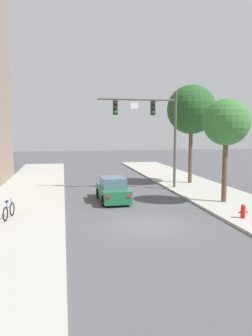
{
  "coord_description": "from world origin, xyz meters",
  "views": [
    {
      "loc": [
        -4.02,
        -15.26,
        4.63
      ],
      "look_at": [
        0.3,
        7.22,
        2.0
      ],
      "focal_mm": 34.98,
      "sensor_mm": 36.0,
      "label": 1
    }
  ],
  "objects_px": {
    "traffic_signal_mast": "(154,121)",
    "fire_hydrant": "(243,211)",
    "street_tree_second": "(191,110)",
    "bicycle_leaning": "(9,211)",
    "car_lead_green": "(113,190)",
    "street_tree_nearest": "(226,123)"
  },
  "relations": [
    {
      "from": "traffic_signal_mast",
      "to": "fire_hydrant",
      "type": "height_order",
      "value": "traffic_signal_mast"
    },
    {
      "from": "street_tree_second",
      "to": "traffic_signal_mast",
      "type": "bearing_deg",
      "value": -153.3
    },
    {
      "from": "street_tree_second",
      "to": "bicycle_leaning",
      "type": "bearing_deg",
      "value": -145.75
    },
    {
      "from": "bicycle_leaning",
      "to": "fire_hydrant",
      "type": "relative_size",
      "value": 2.44
    },
    {
      "from": "fire_hydrant",
      "to": "street_tree_second",
      "type": "height_order",
      "value": "street_tree_second"
    },
    {
      "from": "fire_hydrant",
      "to": "street_tree_second",
      "type": "bearing_deg",
      "value": 81.66
    },
    {
      "from": "fire_hydrant",
      "to": "traffic_signal_mast",
      "type": "bearing_deg",
      "value": 102.62
    },
    {
      "from": "traffic_signal_mast",
      "to": "car_lead_green",
      "type": "bearing_deg",
      "value": -137.27
    },
    {
      "from": "traffic_signal_mast",
      "to": "bicycle_leaning",
      "type": "height_order",
      "value": "traffic_signal_mast"
    },
    {
      "from": "car_lead_green",
      "to": "street_tree_nearest",
      "type": "distance_m",
      "value": 8.36
    },
    {
      "from": "street_tree_nearest",
      "to": "street_tree_second",
      "type": "distance_m",
      "value": 7.7
    },
    {
      "from": "street_tree_nearest",
      "to": "fire_hydrant",
      "type": "bearing_deg",
      "value": -103.39
    },
    {
      "from": "car_lead_green",
      "to": "street_tree_second",
      "type": "height_order",
      "value": "street_tree_second"
    },
    {
      "from": "fire_hydrant",
      "to": "street_tree_nearest",
      "type": "relative_size",
      "value": 0.11
    },
    {
      "from": "street_tree_nearest",
      "to": "street_tree_second",
      "type": "relative_size",
      "value": 0.78
    },
    {
      "from": "bicycle_leaning",
      "to": "street_tree_nearest",
      "type": "bearing_deg",
      "value": 7.27
    },
    {
      "from": "car_lead_green",
      "to": "bicycle_leaning",
      "type": "bearing_deg",
      "value": -147.34
    },
    {
      "from": "fire_hydrant",
      "to": "street_tree_second",
      "type": "relative_size",
      "value": 0.09
    },
    {
      "from": "car_lead_green",
      "to": "bicycle_leaning",
      "type": "height_order",
      "value": "car_lead_green"
    },
    {
      "from": "traffic_signal_mast",
      "to": "street_tree_nearest",
      "type": "distance_m",
      "value": 6.42
    },
    {
      "from": "car_lead_green",
      "to": "bicycle_leaning",
      "type": "distance_m",
      "value": 7.08
    },
    {
      "from": "traffic_signal_mast",
      "to": "street_tree_second",
      "type": "bearing_deg",
      "value": 26.7
    }
  ]
}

